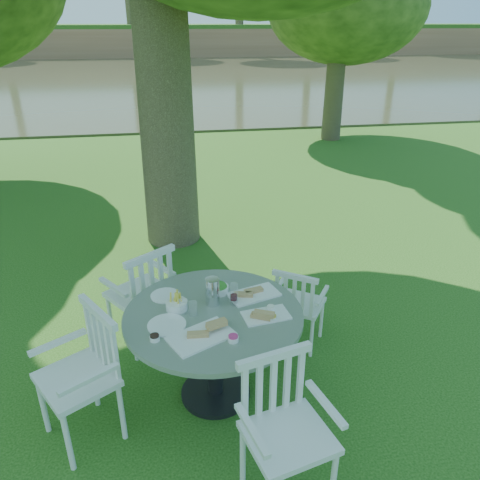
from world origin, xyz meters
name	(u,v)px	position (x,y,z in m)	size (l,w,h in m)	color
ground	(243,325)	(0.00, 0.00, 0.00)	(140.00, 140.00, 0.00)	#16410D
table	(214,330)	(-0.39, -0.91, 0.63)	(1.34, 1.34, 0.79)	black
chair_ne	(297,303)	(0.41, -0.41, 0.48)	(0.56, 0.55, 0.81)	white
chair_nw	(145,291)	(-0.92, -0.15, 0.58)	(0.68, 0.68, 0.99)	white
chair_sw	(89,365)	(-1.30, -1.10, 0.59)	(0.67, 0.68, 1.00)	white
chair_se	(281,417)	(-0.09, -1.78, 0.57)	(0.59, 0.57, 0.98)	white
tableware	(210,305)	(-0.41, -0.86, 0.83)	(1.05, 0.91, 0.22)	white
river	(168,78)	(0.00, 23.00, 0.00)	(100.00, 28.00, 0.12)	#353821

